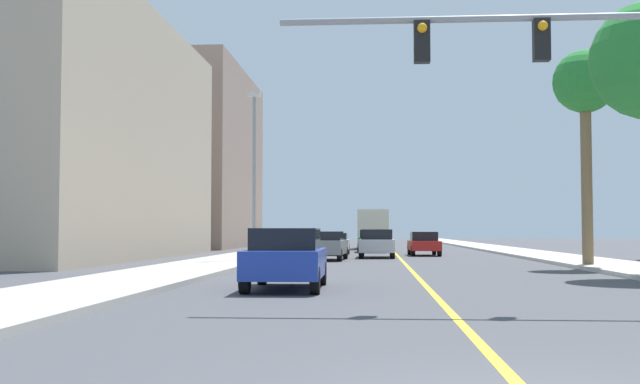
# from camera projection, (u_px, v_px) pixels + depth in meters

# --- Properties ---
(ground) EXTENTS (192.00, 192.00, 0.00)m
(ground) POSITION_uv_depth(u_px,v_px,m) (396.00, 254.00, 48.20)
(ground) COLOR #47474C
(sidewalk_left) EXTENTS (3.53, 168.00, 0.15)m
(sidewalk_left) POSITION_uv_depth(u_px,v_px,m) (266.00, 253.00, 48.77)
(sidewalk_left) COLOR #B2ADA3
(sidewalk_left) RESTS_ON ground
(sidewalk_right) EXTENTS (3.53, 168.00, 0.15)m
(sidewalk_right) POSITION_uv_depth(u_px,v_px,m) (529.00, 253.00, 47.63)
(sidewalk_right) COLOR beige
(sidewalk_right) RESTS_ON ground
(lane_marking_center) EXTENTS (0.16, 144.00, 0.01)m
(lane_marking_center) POSITION_uv_depth(u_px,v_px,m) (396.00, 254.00, 48.20)
(lane_marking_center) COLOR yellow
(lane_marking_center) RESTS_ON ground
(building_left_near) EXTENTS (11.91, 26.13, 13.07)m
(building_left_near) POSITION_uv_depth(u_px,v_px,m) (52.00, 137.00, 41.58)
(building_left_near) COLOR tan
(building_left_near) RESTS_ON ground
(building_left_far) EXTENTS (11.73, 21.04, 15.62)m
(building_left_far) POSITION_uv_depth(u_px,v_px,m) (181.00, 160.00, 69.01)
(building_left_far) COLOR gray
(building_left_far) RESTS_ON ground
(traffic_signal_mast) EXTENTS (10.19, 0.36, 5.94)m
(traffic_signal_mast) POSITION_uv_depth(u_px,v_px,m) (629.00, 73.00, 15.12)
(traffic_signal_mast) COLOR gray
(traffic_signal_mast) RESTS_ON sidewalk_right
(street_lamp) EXTENTS (0.56, 0.28, 7.79)m
(street_lamp) POSITION_uv_depth(u_px,v_px,m) (254.00, 166.00, 35.79)
(street_lamp) COLOR gray
(street_lamp) RESTS_ON sidewalk_left
(palm_far) EXTENTS (2.53, 2.53, 8.57)m
(palm_far) POSITION_uv_depth(u_px,v_px,m) (585.00, 88.00, 30.84)
(palm_far) COLOR brown
(palm_far) RESTS_ON sidewalk_right
(car_red) EXTENTS (1.80, 4.30, 1.41)m
(car_red) POSITION_uv_depth(u_px,v_px,m) (424.00, 243.00, 45.78)
(car_red) COLOR red
(car_red) RESTS_ON ground
(car_white) EXTENTS (1.75, 4.15, 1.33)m
(car_white) POSITION_uv_depth(u_px,v_px,m) (334.00, 243.00, 47.02)
(car_white) COLOR white
(car_white) RESTS_ON ground
(car_gray) EXTENTS (2.04, 4.52, 1.44)m
(car_gray) POSITION_uv_depth(u_px,v_px,m) (326.00, 245.00, 38.56)
(car_gray) COLOR slate
(car_gray) RESTS_ON ground
(car_green) EXTENTS (2.11, 4.44, 1.53)m
(car_green) POSITION_uv_depth(u_px,v_px,m) (372.00, 241.00, 52.70)
(car_green) COLOR #196638
(car_green) RESTS_ON ground
(car_blue) EXTENTS (1.92, 4.25, 1.54)m
(car_blue) POSITION_uv_depth(u_px,v_px,m) (286.00, 258.00, 19.47)
(car_blue) COLOR #1E389E
(car_blue) RESTS_ON ground
(car_silver) EXTENTS (1.92, 4.56, 1.54)m
(car_silver) POSITION_uv_depth(u_px,v_px,m) (377.00, 243.00, 42.20)
(car_silver) COLOR #BCBCC1
(car_silver) RESTS_ON ground
(delivery_truck) EXTENTS (2.45, 8.65, 3.11)m
(delivery_truck) POSITION_uv_depth(u_px,v_px,m) (373.00, 228.00, 62.63)
(delivery_truck) COLOR #194799
(delivery_truck) RESTS_ON ground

